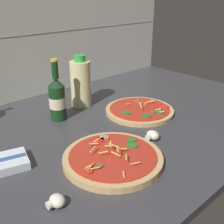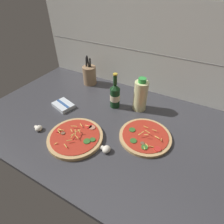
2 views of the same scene
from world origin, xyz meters
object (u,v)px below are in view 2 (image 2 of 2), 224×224
(oil_bottle, at_px, (140,95))
(mushroom_right, at_px, (38,128))
(pizza_far, at_px, (145,136))
(utensil_crock, at_px, (90,75))
(pizza_near, at_px, (75,137))
(dish_towel, at_px, (63,105))
(mushroom_left, at_px, (106,149))
(beer_bottle, at_px, (115,95))

(oil_bottle, xyz_separation_m, mushroom_right, (-0.41, -0.45, -0.08))
(pizza_far, relative_size, utensil_crock, 1.21)
(pizza_near, relative_size, dish_towel, 1.93)
(mushroom_left, distance_m, utensil_crock, 0.68)
(mushroom_left, relative_size, utensil_crock, 0.21)
(pizza_near, distance_m, utensil_crock, 0.59)
(pizza_far, height_order, beer_bottle, beer_bottle)
(pizza_far, distance_m, beer_bottle, 0.33)
(beer_bottle, height_order, mushroom_right, beer_bottle)
(pizza_far, bearing_deg, pizza_near, -149.66)
(mushroom_right, xyz_separation_m, utensil_crock, (-0.05, 0.57, 0.06))
(dish_towel, bearing_deg, utensil_crock, 93.98)
(mushroom_left, bearing_deg, mushroom_right, -172.46)
(mushroom_left, bearing_deg, dish_towel, 157.37)
(oil_bottle, bearing_deg, mushroom_left, -91.49)
(mushroom_left, bearing_deg, beer_bottle, 111.57)
(beer_bottle, bearing_deg, mushroom_left, -68.43)
(beer_bottle, bearing_deg, dish_towel, -149.35)
(beer_bottle, bearing_deg, utensil_crock, 151.28)
(oil_bottle, height_order, mushroom_right, oil_bottle)
(pizza_near, height_order, oil_bottle, oil_bottle)
(pizza_near, distance_m, dish_towel, 0.30)
(oil_bottle, bearing_deg, beer_bottle, -160.48)
(mushroom_right, relative_size, utensil_crock, 0.19)
(pizza_far, bearing_deg, dish_towel, -179.79)
(pizza_far, xyz_separation_m, utensil_crock, (-0.58, 0.34, 0.06))
(oil_bottle, bearing_deg, mushroom_right, -132.17)
(oil_bottle, distance_m, utensil_crock, 0.47)
(beer_bottle, distance_m, mushroom_left, 0.38)
(pizza_near, relative_size, utensil_crock, 1.28)
(oil_bottle, distance_m, mushroom_left, 0.41)
(beer_bottle, height_order, mushroom_left, beer_bottle)
(mushroom_left, relative_size, dish_towel, 0.32)
(pizza_far, relative_size, oil_bottle, 1.27)
(oil_bottle, relative_size, mushroom_left, 4.55)
(mushroom_left, relative_size, mushroom_right, 1.09)
(pizza_near, xyz_separation_m, beer_bottle, (0.04, 0.35, 0.07))
(pizza_far, height_order, dish_towel, pizza_far)
(utensil_crock, bearing_deg, mushroom_left, -49.11)
(pizza_near, relative_size, oil_bottle, 1.34)
(beer_bottle, bearing_deg, pizza_far, -31.83)
(dish_towel, bearing_deg, mushroom_left, -22.63)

